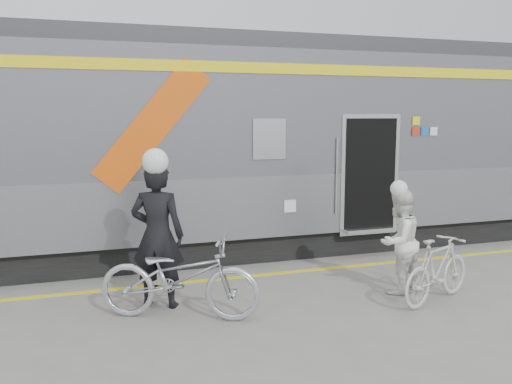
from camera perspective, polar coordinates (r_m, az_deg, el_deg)
name	(u,v)px	position (r m, az deg, el deg)	size (l,w,h in m)	color
ground	(332,319)	(7.39, 7.96, -13.13)	(90.00, 90.00, 0.00)	slate
train	(235,146)	(10.79, -2.27, 4.90)	(24.00, 3.17, 4.10)	black
safety_strip	(275,274)	(9.26, 2.04, -8.58)	(24.00, 0.12, 0.01)	yellow
man	(158,235)	(7.63, -10.33, -4.51)	(0.74, 0.49, 2.04)	black
bicycle_left	(180,277)	(7.25, -8.04, -8.87)	(0.74, 2.13, 1.12)	#B6B9BF
woman	(399,241)	(8.43, 14.77, -5.06)	(0.76, 0.59, 1.57)	white
bicycle_right	(437,270)	(8.24, 18.56, -7.75)	(0.45, 1.58, 0.95)	beige
helmet_man	(155,149)	(7.46, -10.57, 4.47)	(0.35, 0.35, 0.35)	white
helmet_woman	(401,181)	(8.27, 15.00, 1.10)	(0.25, 0.25, 0.25)	white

